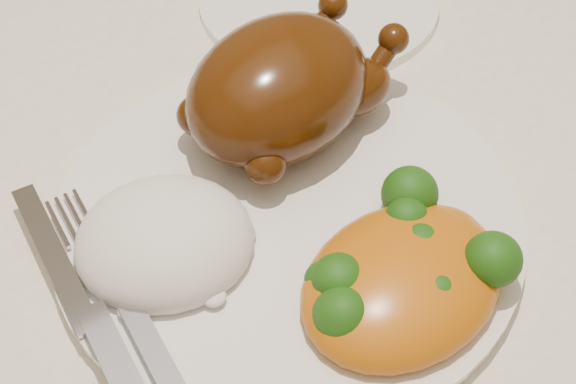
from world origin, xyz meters
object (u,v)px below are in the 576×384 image
dinner_plate (288,219)px  roast_chicken (283,87)px  side_plate (319,0)px  dining_table (309,250)px

dinner_plate → roast_chicken: size_ratio=1.66×
dinner_plate → side_plate: size_ratio=1.47×
dining_table → dinner_plate: (-0.05, -0.04, 0.11)m
dining_table → roast_chicken: 0.16m
dinner_plate → roast_chicken: (0.04, 0.06, 0.05)m
dining_table → side_plate: 0.21m
dining_table → side_plate: size_ratio=8.15×
dining_table → dinner_plate: dinner_plate is taller
dining_table → side_plate: bearing=53.8°
dining_table → side_plate: (0.10, 0.14, 0.11)m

